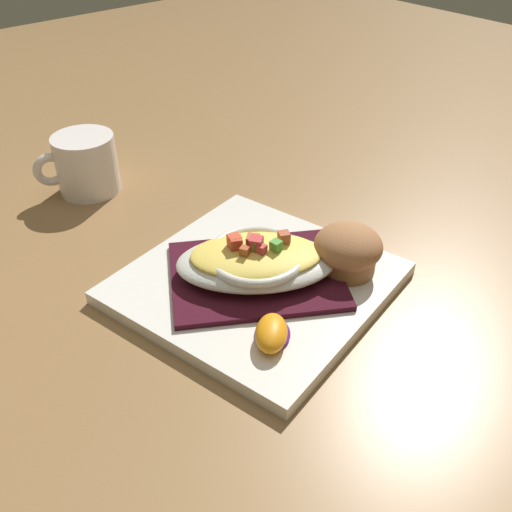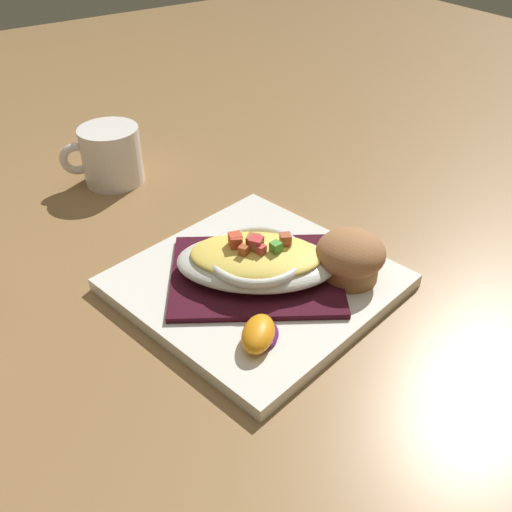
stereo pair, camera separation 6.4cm
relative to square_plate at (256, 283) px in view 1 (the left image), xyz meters
name	(u,v)px [view 1 (the left image)]	position (x,y,z in m)	size (l,w,h in m)	color
ground_plane	(256,288)	(0.00, 0.00, -0.01)	(2.60, 2.60, 0.00)	olive
square_plate	(256,283)	(0.00, 0.00, 0.00)	(0.27, 0.27, 0.02)	white
folded_napkin	(256,275)	(0.00, 0.00, 0.01)	(0.19, 0.15, 0.01)	#3D0F1D
gratin_dish	(256,259)	(0.00, 0.00, 0.03)	(0.19, 0.21, 0.05)	silver
muffin	(348,250)	(-0.06, -0.09, 0.04)	(0.08, 0.08, 0.06)	#A16A3D
orange_garnish	(272,333)	(-0.09, 0.06, 0.02)	(0.07, 0.07, 0.02)	#561A56
coffee_mug	(86,167)	(0.33, 0.03, 0.03)	(0.09, 0.12, 0.08)	white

